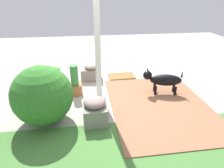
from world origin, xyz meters
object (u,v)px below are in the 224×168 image
object	(u,v)px
round_shrub	(43,95)
doormat	(122,76)
stone_planter_far	(95,111)
stone_planter_nearest	(91,72)
terracotta_pot_tall	(75,84)
dog	(163,80)
terracotta_pot_broad	(54,73)
porch_pillar	(97,33)
terracotta_pot_spiky	(48,81)

from	to	relation	value
round_shrub	doormat	size ratio (longest dim) A/B	1.48
stone_planter_far	round_shrub	size ratio (longest dim) A/B	0.47
stone_planter_nearest	doormat	world-z (taller)	stone_planter_nearest
round_shrub	terracotta_pot_tall	bearing A→B (deg)	-117.38
round_shrub	doormat	distance (m)	2.32
round_shrub	dog	distance (m)	2.33
stone_planter_nearest	terracotta_pot_tall	size ratio (longest dim) A/B	0.79
terracotta_pot_broad	stone_planter_nearest	bearing A→B (deg)	-172.44
porch_pillar	stone_planter_far	size ratio (longest dim) A/B	5.63
terracotta_pot_tall	doormat	bearing A→B (deg)	-145.59
round_shrub	terracotta_pot_spiky	bearing A→B (deg)	-85.45
terracotta_pot_broad	doormat	world-z (taller)	terracotta_pot_broad
stone_planter_nearest	doormat	bearing A→B (deg)	-176.11
dog	terracotta_pot_spiky	bearing A→B (deg)	-7.24
stone_planter_far	terracotta_pot_tall	world-z (taller)	terracotta_pot_tall
stone_planter_far	terracotta_pot_spiky	size ratio (longest dim) A/B	0.72
stone_planter_far	dog	size ratio (longest dim) A/B	0.56
porch_pillar	dog	size ratio (longest dim) A/B	3.17
stone_planter_nearest	dog	bearing A→B (deg)	146.57
stone_planter_nearest	dog	world-z (taller)	dog
round_shrub	stone_planter_nearest	bearing A→B (deg)	-117.13
stone_planter_far	porch_pillar	bearing A→B (deg)	-98.47
terracotta_pot_tall	doormat	distance (m)	1.37
terracotta_pot_broad	stone_planter_far	bearing A→B (deg)	117.41
terracotta_pot_spiky	dog	xyz separation A→B (m)	(-2.31, 0.29, 0.02)
round_shrub	terracotta_pot_broad	size ratio (longest dim) A/B	2.27
porch_pillar	terracotta_pot_broad	world-z (taller)	porch_pillar
stone_planter_far	round_shrub	xyz separation A→B (m)	(0.80, -0.14, 0.26)
terracotta_pot_tall	dog	xyz separation A→B (m)	(-1.78, 0.23, 0.09)
porch_pillar	round_shrub	bearing A→B (deg)	38.64
porch_pillar	terracotta_pot_broad	distance (m)	1.58
round_shrub	doormat	world-z (taller)	round_shrub
terracotta_pot_broad	doormat	bearing A→B (deg)	-174.16
terracotta_pot_spiky	terracotta_pot_broad	distance (m)	0.53
dog	porch_pillar	bearing A→B (deg)	-4.13
dog	doormat	world-z (taller)	dog
stone_planter_far	dog	bearing A→B (deg)	-151.14
stone_planter_nearest	terracotta_pot_broad	distance (m)	0.86
terracotta_pot_spiky	dog	bearing A→B (deg)	172.76
stone_planter_nearest	terracotta_pot_spiky	size ratio (longest dim) A/B	0.80
terracotta_pot_broad	terracotta_pot_tall	bearing A→B (deg)	129.35
round_shrub	terracotta_pot_spiky	world-z (taller)	round_shrub
porch_pillar	terracotta_pot_spiky	distance (m)	1.41
terracotta_pot_spiky	dog	world-z (taller)	terracotta_pot_spiky
porch_pillar	terracotta_pot_spiky	size ratio (longest dim) A/B	4.03
stone_planter_far	doormat	world-z (taller)	stone_planter_far
terracotta_pot_spiky	porch_pillar	bearing A→B (deg)	168.80
porch_pillar	dog	distance (m)	1.61
stone_planter_far	terracotta_pot_broad	size ratio (longest dim) A/B	1.07
round_shrub	terracotta_pot_broad	bearing A→B (deg)	-88.56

